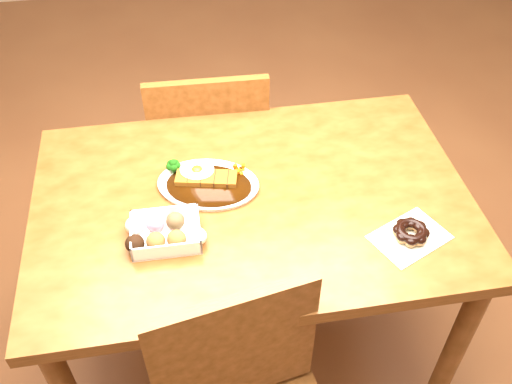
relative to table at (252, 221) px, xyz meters
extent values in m
plane|color=brown|center=(0.00, 0.00, -0.65)|extent=(6.00, 6.00, 0.00)
cube|color=#502D10|center=(0.00, 0.00, 0.08)|extent=(1.20, 0.80, 0.04)
cylinder|color=#502D10|center=(0.54, -0.34, -0.30)|extent=(0.06, 0.06, 0.71)
cylinder|color=#502D10|center=(-0.54, 0.34, -0.30)|extent=(0.06, 0.06, 0.71)
cylinder|color=#502D10|center=(0.54, 0.34, -0.30)|extent=(0.06, 0.06, 0.71)
cube|color=#502D10|center=(-0.07, 0.60, -0.22)|extent=(0.43, 0.43, 0.04)
cylinder|color=#502D10|center=(0.10, 0.76, -0.45)|extent=(0.04, 0.04, 0.41)
cylinder|color=#502D10|center=(-0.24, 0.78, -0.45)|extent=(0.04, 0.04, 0.41)
cylinder|color=#502D10|center=(0.09, 0.42, -0.45)|extent=(0.04, 0.04, 0.41)
cylinder|color=#502D10|center=(-0.25, 0.44, -0.45)|extent=(0.04, 0.04, 0.41)
cube|color=#502D10|center=(-0.08, 0.41, 0.02)|extent=(0.40, 0.04, 0.40)
cube|color=#502D10|center=(-0.11, -0.41, 0.02)|extent=(0.40, 0.10, 0.40)
ellipsoid|color=white|center=(-0.11, 0.06, 0.10)|extent=(0.32, 0.27, 0.01)
ellipsoid|color=black|center=(-0.11, 0.05, 0.11)|extent=(0.27, 0.23, 0.01)
cube|color=#6B380C|center=(-0.12, 0.07, 0.12)|extent=(0.18, 0.09, 0.02)
ellipsoid|color=white|center=(-0.14, 0.10, 0.13)|extent=(0.12, 0.11, 0.01)
ellipsoid|color=#FFB214|center=(-0.14, 0.10, 0.14)|extent=(0.03, 0.03, 0.02)
cube|color=white|center=(-0.24, -0.11, 0.12)|extent=(0.18, 0.14, 0.05)
ellipsoid|color=black|center=(-0.32, -0.14, 0.13)|extent=(0.05, 0.05, 0.04)
ellipsoid|color=brown|center=(-0.27, -0.14, 0.13)|extent=(0.05, 0.05, 0.04)
ellipsoid|color=brown|center=(-0.21, -0.14, 0.13)|extent=(0.05, 0.05, 0.04)
ellipsoid|color=beige|center=(-0.16, -0.14, 0.13)|extent=(0.05, 0.05, 0.04)
ellipsoid|color=beige|center=(-0.32, -0.08, 0.13)|extent=(0.05, 0.05, 0.04)
ellipsoid|color=pink|center=(-0.27, -0.08, 0.13)|extent=(0.05, 0.05, 0.04)
ellipsoid|color=black|center=(-0.21, -0.08, 0.13)|extent=(0.05, 0.05, 0.04)
cube|color=silver|center=(0.37, -0.21, 0.10)|extent=(0.23, 0.20, 0.00)
torus|color=olive|center=(0.37, -0.21, 0.12)|extent=(0.12, 0.12, 0.03)
torus|color=black|center=(0.37, -0.21, 0.13)|extent=(0.11, 0.11, 0.02)
camera|label=1|loc=(-0.17, -1.10, 1.20)|focal=40.00mm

